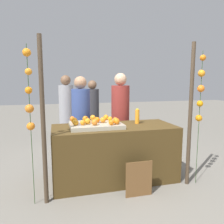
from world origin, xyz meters
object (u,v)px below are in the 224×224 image
(orange_0, at_px, (74,121))
(vendor_right, at_px, (120,121))
(chalkboard_sign, at_px, (139,179))
(vendor_left, at_px, (81,125))
(stall_counter, at_px, (114,153))
(orange_1, at_px, (97,120))
(juice_bottle, at_px, (137,116))

(orange_0, relative_size, vendor_right, 0.05)
(chalkboard_sign, xyz_separation_m, vendor_left, (-0.62, 1.28, 0.52))
(stall_counter, xyz_separation_m, chalkboard_sign, (0.18, -0.60, -0.19))
(orange_1, distance_m, chalkboard_sign, 1.06)
(stall_counter, relative_size, orange_0, 20.96)
(stall_counter, bearing_deg, orange_0, 175.60)
(orange_0, relative_size, orange_1, 1.03)
(juice_bottle, bearing_deg, vendor_right, 99.50)
(stall_counter, xyz_separation_m, juice_bottle, (0.42, 0.11, 0.55))
(stall_counter, bearing_deg, vendor_right, 66.59)
(chalkboard_sign, xyz_separation_m, vendor_right, (0.13, 1.32, 0.55))
(orange_1, distance_m, juice_bottle, 0.69)
(orange_0, bearing_deg, vendor_left, 74.83)
(vendor_left, xyz_separation_m, vendor_right, (0.75, 0.04, 0.03))
(orange_0, relative_size, chalkboard_sign, 0.18)
(stall_counter, bearing_deg, juice_bottle, 14.40)
(stall_counter, bearing_deg, vendor_left, 122.47)
(orange_1, bearing_deg, vendor_right, 49.90)
(orange_0, xyz_separation_m, vendor_left, (0.17, 0.64, -0.21))
(juice_bottle, bearing_deg, chalkboard_sign, -108.69)
(stall_counter, height_order, orange_1, orange_1)
(orange_0, relative_size, vendor_left, 0.06)
(stall_counter, height_order, chalkboard_sign, stall_counter)
(orange_1, xyz_separation_m, juice_bottle, (0.68, 0.07, 0.01))
(stall_counter, height_order, vendor_right, vendor_right)
(orange_1, relative_size, juice_bottle, 0.35)
(juice_bottle, height_order, vendor_right, vendor_right)
(orange_1, distance_m, vendor_left, 0.70)
(orange_0, distance_m, vendor_left, 0.69)
(juice_bottle, bearing_deg, stall_counter, -165.60)
(stall_counter, distance_m, juice_bottle, 0.70)
(orange_0, bearing_deg, orange_1, -1.96)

